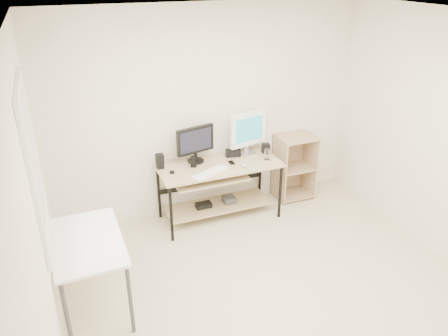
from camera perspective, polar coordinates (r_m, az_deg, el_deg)
name	(u,v)px	position (r m, az deg, el deg)	size (l,w,h in m)	color
room	(274,180)	(3.71, 6.51, -1.60)	(4.01, 4.01, 2.62)	beige
desk	(217,180)	(5.42, -0.87, -1.56)	(1.50, 0.65, 0.75)	tan
side_table	(88,248)	(4.16, -17.31, -9.90)	(0.60, 1.00, 0.75)	white
shelf_unit	(293,166)	(6.06, 9.00, 0.25)	(0.50, 0.40, 0.90)	tan
black_monitor	(195,142)	(5.31, -3.77, 3.39)	(0.49, 0.21, 0.45)	black
white_imac	(248,130)	(5.51, 3.19, 4.97)	(0.52, 0.17, 0.56)	silver
keyboard	(211,173)	(5.10, -1.76, -0.60)	(0.49, 0.14, 0.02)	white
mouse	(244,165)	(5.27, 2.63, 0.35)	(0.06, 0.10, 0.04)	#BCBCC2
center_speaker	(233,153)	(5.53, 1.20, 1.98)	(0.19, 0.08, 0.09)	black
speaker_left	(160,161)	(5.25, -8.38, 0.93)	(0.09, 0.09, 0.18)	black
speaker_right	(266,148)	(5.67, 5.48, 2.58)	(0.10, 0.10, 0.12)	black
audio_controller	(194,162)	(5.24, -4.00, 0.81)	(0.07, 0.04, 0.14)	black
volume_puck	(172,172)	(5.14, -6.81, -0.55)	(0.06, 0.06, 0.02)	black
smartphone	(231,163)	(5.36, 0.98, 0.71)	(0.06, 0.11, 0.01)	black
coaster	(267,159)	(5.49, 5.61, 1.15)	(0.09, 0.09, 0.01)	#AE7C4E
drinking_glass	(267,154)	(5.46, 5.64, 1.83)	(0.07, 0.07, 0.14)	white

